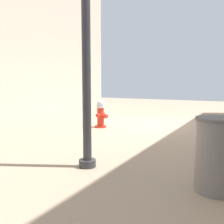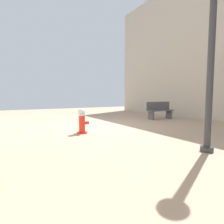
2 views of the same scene
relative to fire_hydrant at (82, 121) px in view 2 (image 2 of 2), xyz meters
name	(u,v)px [view 2 (image 2 of 2)]	position (x,y,z in m)	size (l,w,h in m)	color
ground_plane	(98,125)	(-1.22, -1.31, -0.42)	(23.40, 23.40, 0.00)	tan
fire_hydrant	(82,121)	(0.00, 0.00, 0.00)	(0.41, 0.43, 0.85)	red
bench_near	(160,110)	(-5.13, -1.55, 0.07)	(1.62, 0.54, 0.95)	#4C4C51
street_lamp	(212,35)	(-1.70, 3.32, 2.12)	(0.36, 0.36, 4.11)	#2D2D33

